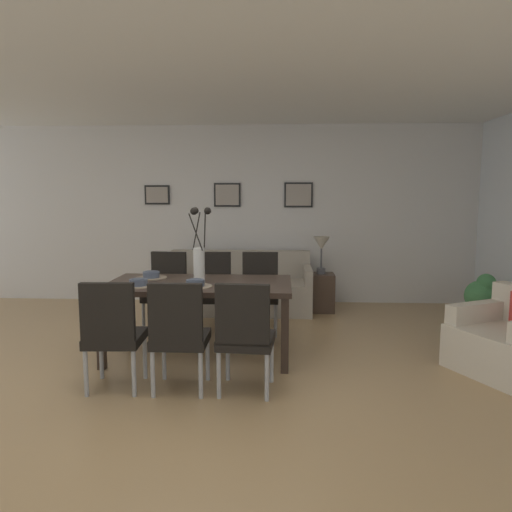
# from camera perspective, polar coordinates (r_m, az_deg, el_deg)

# --- Properties ---
(ground_plane) EXTENTS (9.00, 9.00, 0.00)m
(ground_plane) POSITION_cam_1_polar(r_m,az_deg,el_deg) (4.27, -8.00, -14.72)
(ground_plane) COLOR tan
(back_wall_panel) EXTENTS (9.00, 0.10, 2.60)m
(back_wall_panel) POSITION_cam_1_polar(r_m,az_deg,el_deg) (7.18, -3.17, 4.93)
(back_wall_panel) COLOR silver
(back_wall_panel) RESTS_ON ground
(ceiling_panel) EXTENTS (9.00, 7.20, 0.08)m
(ceiling_panel) POSITION_cam_1_polar(r_m,az_deg,el_deg) (4.48, -7.59, 20.72)
(ceiling_panel) COLOR white
(dining_table) EXTENTS (1.80, 0.98, 0.74)m
(dining_table) POSITION_cam_1_polar(r_m,az_deg,el_deg) (4.77, -6.73, -4.00)
(dining_table) COLOR #33261E
(dining_table) RESTS_ON ground
(dining_chair_near_left) EXTENTS (0.46, 0.46, 0.92)m
(dining_chair_near_left) POSITION_cam_1_polar(r_m,az_deg,el_deg) (4.08, -16.66, -8.43)
(dining_chair_near_left) COLOR black
(dining_chair_near_left) RESTS_ON ground
(dining_chair_near_right) EXTENTS (0.47, 0.47, 0.92)m
(dining_chair_near_right) POSITION_cam_1_polar(r_m,az_deg,el_deg) (5.76, -10.58, -3.68)
(dining_chair_near_right) COLOR black
(dining_chair_near_right) RESTS_ON ground
(dining_chair_far_left) EXTENTS (0.44, 0.44, 0.92)m
(dining_chair_far_left) POSITION_cam_1_polar(r_m,az_deg,el_deg) (3.94, -9.16, -8.79)
(dining_chair_far_left) COLOR black
(dining_chair_far_left) RESTS_ON ground
(dining_chair_far_right) EXTENTS (0.45, 0.45, 0.92)m
(dining_chair_far_right) POSITION_cam_1_polar(r_m,az_deg,el_deg) (5.67, -5.21, -3.77)
(dining_chair_far_right) COLOR black
(dining_chair_far_right) RESTS_ON ground
(dining_chair_mid_left) EXTENTS (0.47, 0.47, 0.92)m
(dining_chair_mid_left) POSITION_cam_1_polar(r_m,az_deg,el_deg) (3.86, -1.35, -9.03)
(dining_chair_mid_left) COLOR black
(dining_chair_mid_left) RESTS_ON ground
(dining_chair_mid_right) EXTENTS (0.44, 0.44, 0.92)m
(dining_chair_mid_right) POSITION_cam_1_polar(r_m,az_deg,el_deg) (5.63, 0.45, -3.81)
(dining_chair_mid_right) COLOR black
(dining_chair_mid_right) RESTS_ON ground
(centerpiece_vase) EXTENTS (0.21, 0.23, 0.73)m
(centerpiece_vase) POSITION_cam_1_polar(r_m,az_deg,el_deg) (4.71, -6.78, 0.26)
(centerpiece_vase) COLOR silver
(centerpiece_vase) RESTS_ON dining_table
(placemat_near_left) EXTENTS (0.32, 0.32, 0.01)m
(placemat_near_left) POSITION_cam_1_polar(r_m,az_deg,el_deg) (4.67, -13.76, -3.44)
(placemat_near_left) COLOR #7F705B
(placemat_near_left) RESTS_ON dining_table
(bowl_near_left) EXTENTS (0.17, 0.17, 0.07)m
(bowl_near_left) POSITION_cam_1_polar(r_m,az_deg,el_deg) (4.66, -13.78, -2.99)
(bowl_near_left) COLOR #475166
(bowl_near_left) RESTS_ON dining_table
(placemat_near_right) EXTENTS (0.32, 0.32, 0.01)m
(placemat_near_right) POSITION_cam_1_polar(r_m,az_deg,el_deg) (5.09, -12.32, -2.53)
(placemat_near_right) COLOR #7F705B
(placemat_near_right) RESTS_ON dining_table
(bowl_near_right) EXTENTS (0.17, 0.17, 0.07)m
(bowl_near_right) POSITION_cam_1_polar(r_m,az_deg,el_deg) (5.08, -12.33, -2.11)
(bowl_near_right) COLOR #475166
(bowl_near_right) RESTS_ON dining_table
(placemat_far_left) EXTENTS (0.32, 0.32, 0.01)m
(placemat_far_left) POSITION_cam_1_polar(r_m,az_deg,el_deg) (4.54, -7.22, -3.59)
(placemat_far_left) COLOR #7F705B
(placemat_far_left) RESTS_ON dining_table
(bowl_far_left) EXTENTS (0.17, 0.17, 0.07)m
(bowl_far_left) POSITION_cam_1_polar(r_m,az_deg,el_deg) (4.53, -7.22, -3.13)
(bowl_far_left) COLOR #475166
(bowl_far_left) RESTS_ON dining_table
(sofa) EXTENTS (1.99, 0.84, 0.80)m
(sofa) POSITION_cam_1_polar(r_m,az_deg,el_deg) (6.68, -2.05, -4.07)
(sofa) COLOR #A89E8E
(sofa) RESTS_ON ground
(side_table) EXTENTS (0.36, 0.36, 0.52)m
(side_table) POSITION_cam_1_polar(r_m,az_deg,el_deg) (6.68, 7.69, -4.31)
(side_table) COLOR #3D2D23
(side_table) RESTS_ON ground
(table_lamp) EXTENTS (0.22, 0.22, 0.51)m
(table_lamp) POSITION_cam_1_polar(r_m,az_deg,el_deg) (6.58, 7.78, 1.10)
(table_lamp) COLOR #4C4C51
(table_lamp) RESTS_ON side_table
(armchair) EXTENTS (1.07, 1.07, 0.75)m
(armchair) POSITION_cam_1_polar(r_m,az_deg,el_deg) (4.94, 28.06, -8.95)
(armchair) COLOR beige
(armchair) RESTS_ON ground
(framed_picture_left) EXTENTS (0.37, 0.03, 0.28)m
(framed_picture_left) POSITION_cam_1_polar(r_m,az_deg,el_deg) (7.30, -11.65, 7.12)
(framed_picture_left) COLOR black
(framed_picture_center) EXTENTS (0.39, 0.03, 0.35)m
(framed_picture_center) POSITION_cam_1_polar(r_m,az_deg,el_deg) (7.11, -3.43, 7.26)
(framed_picture_center) COLOR black
(framed_picture_right) EXTENTS (0.41, 0.03, 0.36)m
(framed_picture_right) POSITION_cam_1_polar(r_m,az_deg,el_deg) (7.07, 5.07, 7.24)
(framed_picture_right) COLOR black
(potted_plant) EXTENTS (0.36, 0.36, 0.67)m
(potted_plant) POSITION_cam_1_polar(r_m,az_deg,el_deg) (6.33, 25.13, -4.55)
(potted_plant) COLOR silver
(potted_plant) RESTS_ON ground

